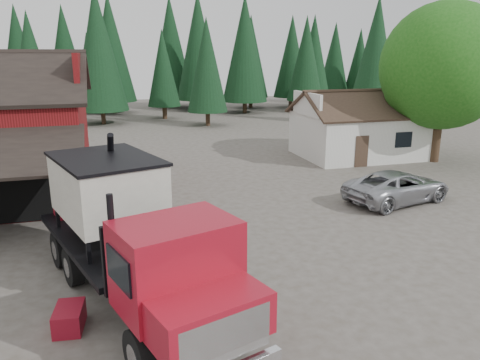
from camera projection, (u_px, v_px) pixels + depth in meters
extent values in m
plane|color=#4F493E|center=(225.00, 247.00, 17.38)|extent=(120.00, 120.00, 0.00)
cube|color=maroon|center=(79.00, 73.00, 23.72)|extent=(0.25, 7.00, 2.00)
cylinder|color=#382619|center=(66.00, 208.00, 17.44)|extent=(0.20, 0.20, 2.80)
cube|color=silver|center=(359.00, 135.00, 32.55)|extent=(8.00, 6.00, 3.00)
cube|color=#38281E|center=(373.00, 104.00, 30.57)|extent=(8.60, 3.42, 1.80)
cube|color=#38281E|center=(350.00, 100.00, 33.35)|extent=(8.60, 3.42, 1.80)
cube|color=silver|center=(307.00, 104.00, 30.88)|extent=(0.20, 4.20, 1.50)
cube|color=silver|center=(411.00, 101.00, 33.05)|extent=(0.20, 4.20, 1.50)
cube|color=#38281E|center=(362.00, 151.00, 29.48)|extent=(0.90, 0.06, 2.00)
cube|color=black|center=(404.00, 140.00, 30.13)|extent=(1.20, 0.06, 1.00)
cylinder|color=#382619|center=(436.00, 138.00, 30.83)|extent=(0.60, 0.60, 3.20)
sphere|color=#1B5613|center=(444.00, 66.00, 29.63)|extent=(8.00, 8.00, 8.00)
sphere|color=#1B5613|center=(418.00, 85.00, 30.36)|extent=(4.40, 4.40, 4.40)
sphere|color=#1B5613|center=(465.00, 81.00, 29.39)|extent=(4.80, 4.80, 4.80)
cylinder|color=#382619|center=(208.00, 118.00, 46.59)|extent=(0.44, 0.44, 1.60)
cone|color=black|center=(207.00, 65.00, 45.25)|extent=(3.96, 3.96, 9.00)
cylinder|color=#382619|center=(371.00, 117.00, 47.21)|extent=(0.44, 0.44, 1.60)
cone|color=black|center=(376.00, 54.00, 45.62)|extent=(4.84, 4.84, 11.00)
cylinder|color=#382619|center=(103.00, 116.00, 47.58)|extent=(0.44, 0.44, 1.60)
cone|color=black|center=(98.00, 49.00, 45.86)|extent=(5.28, 5.28, 12.00)
cylinder|color=black|center=(141.00, 355.00, 10.19)|extent=(0.75, 1.29, 1.23)
cylinder|color=black|center=(231.00, 322.00, 11.45)|extent=(0.75, 1.29, 1.23)
cylinder|color=black|center=(73.00, 266.00, 14.46)|extent=(0.75, 1.29, 1.23)
cylinder|color=black|center=(144.00, 249.00, 15.73)|extent=(0.75, 1.29, 1.23)
cylinder|color=black|center=(61.00, 249.00, 15.71)|extent=(0.75, 1.29, 1.23)
cylinder|color=black|center=(127.00, 235.00, 16.97)|extent=(0.75, 1.29, 1.23)
cube|color=black|center=(130.00, 264.00, 13.55)|extent=(4.10, 9.50, 0.45)
cube|color=silver|center=(226.00, 338.00, 9.30)|extent=(2.05, 0.75, 1.00)
cube|color=maroon|center=(208.00, 315.00, 9.79)|extent=(2.83, 2.15, 0.95)
cube|color=maroon|center=(176.00, 264.00, 10.78)|extent=(3.13, 2.62, 2.06)
cube|color=black|center=(194.00, 264.00, 9.98)|extent=(2.26, 0.80, 1.00)
cylinder|color=black|center=(112.00, 236.00, 10.82)|extent=(0.20, 0.20, 2.01)
cube|color=black|center=(156.00, 250.00, 11.69)|extent=(2.64, 0.96, 1.78)
cube|color=black|center=(111.00, 238.00, 14.72)|extent=(4.69, 7.02, 0.18)
cube|color=beige|center=(107.00, 188.00, 14.29)|extent=(3.57, 4.29, 1.78)
cone|color=beige|center=(110.00, 222.00, 14.58)|extent=(3.09, 3.09, 0.78)
cube|color=black|center=(105.00, 158.00, 14.05)|extent=(3.71, 4.43, 0.09)
cylinder|color=black|center=(111.00, 177.00, 15.93)|extent=(0.32, 2.47, 3.40)
cube|color=maroon|center=(66.00, 210.00, 16.41)|extent=(0.91, 1.05, 0.50)
cylinder|color=silver|center=(209.00, 288.00, 12.41)|extent=(0.94, 1.25, 0.62)
imported|color=#B1B3B9|center=(398.00, 186.00, 22.58)|extent=(5.94, 3.75, 1.53)
cube|color=maroon|center=(69.00, 318.00, 12.19)|extent=(0.83, 1.18, 0.60)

